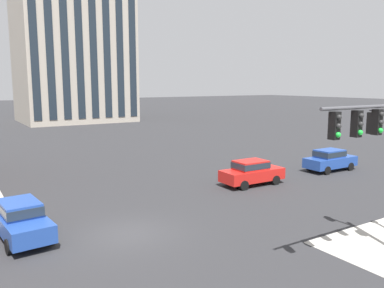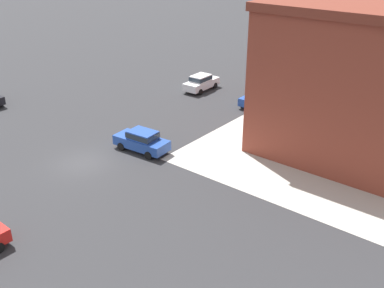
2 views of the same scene
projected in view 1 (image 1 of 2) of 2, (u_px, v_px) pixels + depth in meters
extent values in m
plane|color=#2D2D30|center=(128.00, 234.00, 18.13)|extent=(320.00, 320.00, 0.00)
cylinder|color=#4C4C51|center=(372.00, 107.00, 13.66)|extent=(5.22, 0.12, 0.12)
cube|color=black|center=(377.00, 122.00, 13.92)|extent=(0.28, 0.28, 0.90)
sphere|color=#282828|center=(382.00, 114.00, 13.74)|extent=(0.18, 0.18, 0.18)
sphere|color=#282828|center=(381.00, 122.00, 13.78)|extent=(0.18, 0.18, 0.18)
sphere|color=green|center=(380.00, 130.00, 13.83)|extent=(0.18, 0.18, 0.18)
cube|color=black|center=(357.00, 124.00, 13.32)|extent=(0.28, 0.28, 0.90)
sphere|color=#282828|center=(361.00, 116.00, 13.14)|extent=(0.18, 0.18, 0.18)
sphere|color=#282828|center=(361.00, 124.00, 13.19)|extent=(0.18, 0.18, 0.18)
sphere|color=green|center=(360.00, 133.00, 13.23)|extent=(0.18, 0.18, 0.18)
cube|color=black|center=(334.00, 126.00, 12.72)|extent=(0.28, 0.28, 0.90)
sphere|color=#282828|center=(339.00, 117.00, 12.55)|extent=(0.18, 0.18, 0.18)
sphere|color=#282828|center=(339.00, 126.00, 12.59)|extent=(0.18, 0.18, 0.18)
sphere|color=green|center=(338.00, 135.00, 12.63)|extent=(0.18, 0.18, 0.18)
cube|color=black|center=(371.00, 123.00, 16.58)|extent=(0.28, 0.28, 0.90)
sphere|color=#282828|center=(375.00, 117.00, 16.41)|extent=(0.18, 0.18, 0.18)
sphere|color=#282828|center=(375.00, 123.00, 16.45)|extent=(0.18, 0.18, 0.18)
sphere|color=green|center=(374.00, 130.00, 16.49)|extent=(0.18, 0.18, 0.18)
cube|color=red|center=(252.00, 175.00, 26.79)|extent=(4.43, 1.83, 0.76)
cube|color=red|center=(251.00, 165.00, 26.61)|extent=(2.14, 1.53, 0.60)
cube|color=#232D38|center=(251.00, 165.00, 26.61)|extent=(2.22, 1.57, 0.40)
cylinder|color=black|center=(259.00, 175.00, 28.26)|extent=(0.64, 0.23, 0.64)
cylinder|color=black|center=(276.00, 180.00, 26.84)|extent=(0.64, 0.23, 0.64)
cylinder|color=black|center=(228.00, 180.00, 26.85)|extent=(0.64, 0.23, 0.64)
cylinder|color=black|center=(244.00, 185.00, 25.44)|extent=(0.64, 0.23, 0.64)
cube|color=#23479E|center=(330.00, 162.00, 31.16)|extent=(4.41, 1.79, 0.76)
cube|color=#23479E|center=(329.00, 153.00, 30.97)|extent=(2.12, 1.51, 0.60)
cube|color=#232D38|center=(329.00, 153.00, 30.97)|extent=(2.21, 1.55, 0.40)
cylinder|color=black|center=(333.00, 163.00, 32.63)|extent=(0.64, 0.22, 0.64)
cylinder|color=black|center=(350.00, 167.00, 31.22)|extent=(0.64, 0.22, 0.64)
cylinder|color=black|center=(310.00, 167.00, 31.20)|extent=(0.64, 0.22, 0.64)
cylinder|color=black|center=(327.00, 170.00, 29.80)|extent=(0.64, 0.22, 0.64)
cube|color=#23479E|center=(21.00, 224.00, 17.43)|extent=(2.10, 4.53, 0.76)
cube|color=#23479E|center=(20.00, 208.00, 17.44)|extent=(1.66, 2.22, 0.60)
cube|color=#232D38|center=(20.00, 208.00, 17.44)|extent=(1.70, 2.31, 0.40)
cylinder|color=black|center=(51.00, 237.00, 16.90)|extent=(0.27, 0.66, 0.64)
cylinder|color=black|center=(9.00, 247.00, 15.91)|extent=(0.27, 0.66, 0.64)
cylinder|color=black|center=(33.00, 220.00, 19.06)|extent=(0.27, 0.66, 0.64)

